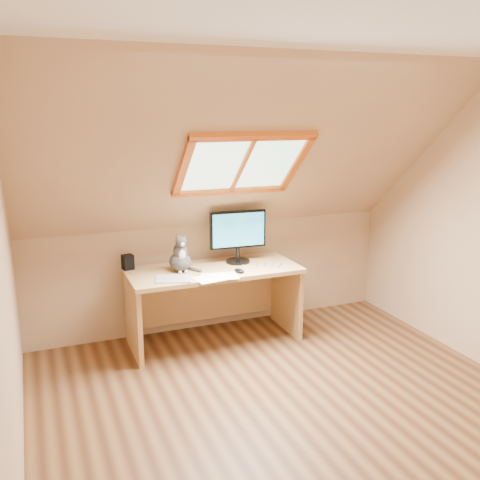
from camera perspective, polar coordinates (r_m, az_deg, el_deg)
name	(u,v)px	position (r m, az deg, el deg)	size (l,w,h in m)	color
ground	(299,416)	(3.86, 6.31, -18.17)	(3.50, 3.50, 0.00)	brown
room_shell	(312,213)	(3.26, 7.73, 2.89)	(3.52, 3.52, 2.41)	tan
desk	(211,289)	(4.82, -3.07, -5.27)	(1.50, 0.66, 0.69)	tan
monitor	(238,233)	(4.80, -0.22, 0.75)	(0.52, 0.22, 0.48)	black
cat	(180,257)	(4.61, -6.38, -1.84)	(0.19, 0.23, 0.34)	#494340
desk_speaker	(128,262)	(4.75, -11.88, -2.32)	(0.09, 0.09, 0.13)	black
graphics_tablet	(174,279)	(4.41, -7.07, -4.15)	(0.28, 0.20, 0.01)	#B2B2B7
mouse	(239,271)	(4.56, -0.07, -3.30)	(0.06, 0.10, 0.03)	black
papers	(213,278)	(4.43, -2.90, -4.03)	(0.33, 0.27, 0.00)	white
cables	(260,267)	(4.73, 2.10, -2.86)	(0.51, 0.26, 0.01)	silver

